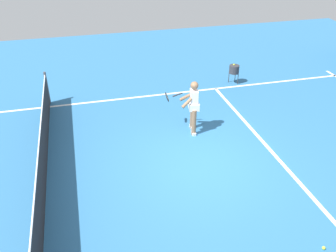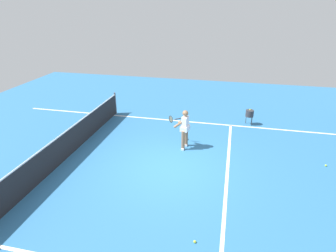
{
  "view_description": "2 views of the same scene",
  "coord_description": "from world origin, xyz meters",
  "views": [
    {
      "loc": [
        -7.07,
        2.7,
        5.49
      ],
      "look_at": [
        0.71,
        0.7,
        0.82
      ],
      "focal_mm": 39.4,
      "sensor_mm": 36.0,
      "label": 1
    },
    {
      "loc": [
        -8.34,
        -1.87,
        5.29
      ],
      "look_at": [
        1.06,
        0.27,
        1.11
      ],
      "focal_mm": 30.97,
      "sensor_mm": 36.0,
      "label": 2
    }
  ],
  "objects": [
    {
      "name": "ground_plane",
      "position": [
        0.0,
        0.0,
        0.0
      ],
      "size": [
        24.44,
        24.44,
        0.0
      ],
      "primitive_type": "plane",
      "color": "teal"
    },
    {
      "name": "service_line_marking",
      "position": [
        0.0,
        -1.98,
        0.0
      ],
      "size": [
        8.51,
        0.1,
        0.01
      ],
      "primitive_type": "cube",
      "color": "white",
      "rests_on": "ground"
    },
    {
      "name": "sideline_right_marking",
      "position": [
        4.26,
        0.0,
        0.0
      ],
      "size": [
        0.1,
        16.8,
        0.01
      ],
      "primitive_type": "cube",
      "color": "white",
      "rests_on": "ground"
    },
    {
      "name": "court_net",
      "position": [
        0.0,
        3.78,
        0.51
      ],
      "size": [
        9.19,
        0.08,
        1.09
      ],
      "color": "#4C4C51",
      "rests_on": "ground"
    },
    {
      "name": "tennis_player",
      "position": [
        1.64,
        -0.24,
        0.85
      ],
      "size": [
        0.89,
        0.91,
        1.55
      ],
      "color": "#8C6647",
      "rests_on": "ground"
    },
    {
      "name": "tennis_ball_near",
      "position": [
        -3.12,
        -1.34,
        0.03
      ],
      "size": [
        0.07,
        0.07,
        0.07
      ],
      "primitive_type": "sphere",
      "color": "#D1E533",
      "rests_on": "ground"
    },
    {
      "name": "ball_hopper",
      "position": [
        4.56,
        -2.77,
        0.55
      ],
      "size": [
        0.36,
        0.36,
        0.74
      ],
      "color": "#333338",
      "rests_on": "ground"
    }
  ]
}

